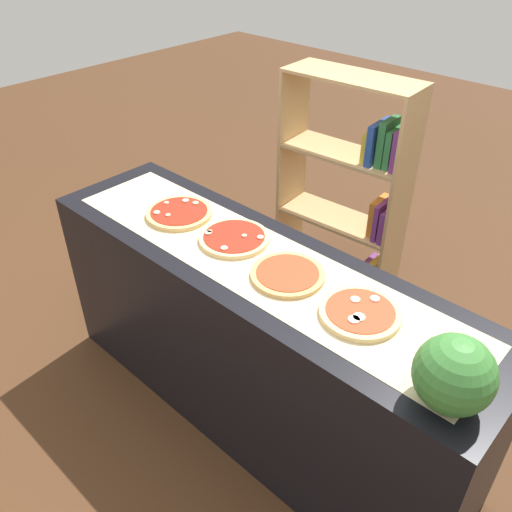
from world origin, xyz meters
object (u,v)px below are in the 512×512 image
Objects in this scene: pizza_mushroom_1 at (234,238)px; bookshelf at (356,195)px; pizza_mozzarella_3 at (361,312)px; watermelon at (454,374)px; pizza_plain_2 at (288,274)px; pizza_mushroom_0 at (179,213)px.

bookshelf is at bearing 94.91° from pizza_mushroom_1.
bookshelf reaches higher than pizza_mozzarella_3.
bookshelf is (-0.77, 1.17, -0.27)m from pizza_mozzarella_3.
pizza_mozzarella_3 is at bearing 159.02° from watermelon.
watermelon is at bearing -20.98° from pizza_mozzarella_3.
pizza_plain_2 is 1.28m from bookshelf.
pizza_mushroom_1 is at bearing 169.79° from watermelon.
pizza_mozzarella_3 reaches higher than pizza_plain_2.
pizza_mushroom_0 and pizza_mozzarella_3 have the same top height.
bookshelf is at bearing 78.23° from pizza_mushroom_0.
pizza_mozzarella_3 is 1.23× the size of watermelon.
watermelon reaches higher than pizza_mushroom_1.
watermelon reaches higher than pizza_mozzarella_3.
pizza_mushroom_0 is 1.04× the size of pizza_mozzarella_3.
bookshelf is at bearing 123.40° from pizza_mozzarella_3.
pizza_mozzarella_3 is 1.43m from bookshelf.
pizza_plain_2 is at bearing 168.10° from watermelon.
pizza_mushroom_0 is 0.23× the size of bookshelf.
bookshelf is at bearing 131.61° from watermelon.
pizza_mushroom_0 is at bearing 179.04° from pizza_mozzarella_3.
pizza_mushroom_0 is 1.04× the size of pizza_plain_2.
pizza_mushroom_1 is at bearing -85.09° from bookshelf.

